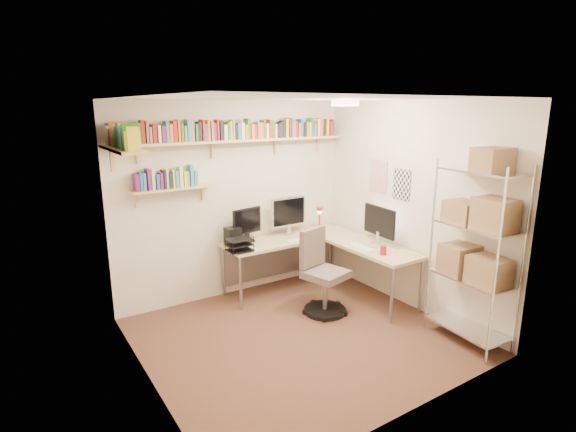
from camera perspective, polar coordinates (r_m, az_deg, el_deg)
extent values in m
plane|color=#48271E|center=(5.04, 1.60, -15.03)|extent=(3.20, 3.20, 0.00)
cube|color=beige|center=(5.84, -6.72, 2.02)|extent=(3.20, 0.04, 2.50)
cube|color=beige|center=(3.92, -17.93, -4.39)|extent=(0.04, 3.00, 2.50)
cube|color=beige|center=(5.62, 15.24, 1.16)|extent=(0.04, 3.00, 2.50)
cube|color=beige|center=(3.51, 15.91, -6.41)|extent=(3.20, 0.04, 2.50)
cube|color=white|center=(4.42, 1.83, 14.69)|extent=(3.20, 3.00, 0.04)
cube|color=white|center=(5.93, 11.41, 4.97)|extent=(0.01, 0.30, 0.42)
cube|color=white|center=(5.66, 14.21, 3.90)|extent=(0.01, 0.28, 0.38)
cylinder|color=#FFEAC6|center=(5.01, 7.26, 14.02)|extent=(0.30, 0.30, 0.06)
cube|color=tan|center=(5.62, -6.36, 9.51)|extent=(3.05, 0.25, 0.03)
cube|color=tan|center=(4.71, -20.28, 7.96)|extent=(0.25, 1.00, 0.03)
cube|color=tan|center=(5.38, -14.45, 3.39)|extent=(0.95, 0.20, 0.02)
cube|color=tan|center=(5.26, -18.52, 7.84)|extent=(0.03, 0.20, 0.20)
cube|color=tan|center=(5.56, -9.44, 8.64)|extent=(0.03, 0.20, 0.20)
cube|color=tan|center=(5.97, -1.43, 9.16)|extent=(0.03, 0.20, 0.20)
cube|color=tan|center=(6.37, 4.01, 9.41)|extent=(0.03, 0.20, 0.20)
cube|color=#2B7527|center=(5.12, -21.39, 9.59)|extent=(0.03, 0.14, 0.21)
cube|color=orange|center=(5.13, -21.01, 9.71)|extent=(0.03, 0.13, 0.22)
cube|color=orange|center=(5.14, -20.66, 9.79)|extent=(0.02, 0.11, 0.23)
cube|color=beige|center=(5.15, -20.11, 9.59)|extent=(0.04, 0.12, 0.18)
cube|color=#2B7527|center=(5.16, -19.57, 9.80)|extent=(0.04, 0.13, 0.21)
cube|color=black|center=(5.17, -19.05, 9.76)|extent=(0.04, 0.14, 0.20)
cube|color=#2B7527|center=(5.18, -18.52, 9.91)|extent=(0.03, 0.13, 0.22)
cube|color=#A52116|center=(5.19, -18.07, 10.13)|extent=(0.04, 0.12, 0.25)
cube|color=gray|center=(5.20, -17.61, 10.12)|extent=(0.02, 0.15, 0.24)
cube|color=gray|center=(5.22, -17.20, 9.79)|extent=(0.03, 0.13, 0.17)
cube|color=#A52116|center=(5.23, -16.71, 9.98)|extent=(0.04, 0.13, 0.20)
cube|color=beige|center=(5.24, -16.20, 9.98)|extent=(0.03, 0.15, 0.19)
cube|color=#691C5C|center=(5.26, -15.67, 10.00)|extent=(0.04, 0.14, 0.19)
cube|color=teal|center=(5.27, -15.22, 10.28)|extent=(0.03, 0.13, 0.23)
cube|color=orange|center=(5.28, -14.76, 10.16)|extent=(0.04, 0.12, 0.20)
cube|color=#A52116|center=(5.30, -14.31, 10.37)|extent=(0.04, 0.12, 0.24)
cube|color=orange|center=(5.31, -13.85, 10.47)|extent=(0.02, 0.13, 0.25)
cube|color=#2B7527|center=(5.33, -13.45, 10.28)|extent=(0.03, 0.12, 0.21)
cube|color=gray|center=(5.34, -13.05, 10.15)|extent=(0.03, 0.13, 0.18)
cube|color=teal|center=(5.35, -12.66, 10.55)|extent=(0.04, 0.14, 0.25)
cube|color=gray|center=(5.37, -12.21, 10.57)|extent=(0.04, 0.11, 0.25)
cube|color=#2B7527|center=(5.39, -11.70, 10.34)|extent=(0.03, 0.14, 0.20)
cube|color=black|center=(5.40, -11.34, 10.48)|extent=(0.04, 0.14, 0.22)
cube|color=#A52116|center=(5.42, -10.89, 10.65)|extent=(0.03, 0.14, 0.24)
cube|color=#2055A6|center=(5.43, -10.54, 10.41)|extent=(0.03, 0.12, 0.19)
cube|color=orange|center=(5.44, -10.23, 10.67)|extent=(0.03, 0.12, 0.24)
cube|color=gray|center=(5.46, -9.80, 10.61)|extent=(0.03, 0.14, 0.22)
cube|color=#691C5C|center=(5.47, -9.45, 10.51)|extent=(0.03, 0.13, 0.20)
cube|color=#A52116|center=(5.49, -9.06, 10.75)|extent=(0.02, 0.11, 0.24)
cube|color=black|center=(5.51, -8.65, 10.71)|extent=(0.04, 0.13, 0.23)
cube|color=beige|center=(5.53, -8.18, 10.49)|extent=(0.04, 0.15, 0.18)
cube|color=#2B7527|center=(5.55, -7.76, 10.64)|extent=(0.02, 0.13, 0.21)
cube|color=yellow|center=(5.56, -7.50, 10.73)|extent=(0.02, 0.14, 0.22)
cube|color=gray|center=(5.57, -7.18, 10.83)|extent=(0.03, 0.15, 0.24)
cube|color=black|center=(5.59, -6.78, 10.54)|extent=(0.03, 0.13, 0.18)
cube|color=teal|center=(5.61, -6.41, 10.64)|extent=(0.03, 0.11, 0.19)
cube|color=beige|center=(5.63, -6.00, 10.71)|extent=(0.04, 0.13, 0.20)
cube|color=orange|center=(5.65, -5.59, 10.60)|extent=(0.04, 0.15, 0.18)
cube|color=#2B7527|center=(5.67, -5.24, 10.98)|extent=(0.03, 0.13, 0.25)
cube|color=orange|center=(5.69, -4.78, 10.67)|extent=(0.04, 0.15, 0.18)
cube|color=#A52116|center=(5.72, -4.37, 10.65)|extent=(0.03, 0.13, 0.17)
cube|color=gray|center=(5.74, -3.99, 10.79)|extent=(0.03, 0.13, 0.20)
cube|color=orange|center=(5.76, -3.62, 10.80)|extent=(0.04, 0.13, 0.20)
cube|color=#2B7527|center=(5.78, -3.23, 10.95)|extent=(0.03, 0.12, 0.22)
cube|color=beige|center=(5.80, -2.93, 10.75)|extent=(0.03, 0.15, 0.18)
cube|color=#A52116|center=(5.82, -2.50, 11.02)|extent=(0.04, 0.14, 0.23)
cube|color=#2B7527|center=(5.84, -2.11, 10.97)|extent=(0.03, 0.12, 0.22)
cube|color=beige|center=(5.86, -1.81, 10.76)|extent=(0.03, 0.13, 0.17)
cube|color=black|center=(5.89, -1.42, 10.80)|extent=(0.04, 0.13, 0.18)
cube|color=black|center=(5.91, -1.07, 10.91)|extent=(0.03, 0.12, 0.20)
cube|color=black|center=(5.93, -0.72, 10.99)|extent=(0.04, 0.11, 0.21)
cube|color=yellow|center=(5.95, -0.37, 11.11)|extent=(0.04, 0.12, 0.24)
cube|color=#A52116|center=(5.98, 0.00, 11.18)|extent=(0.03, 0.13, 0.25)
cube|color=teal|center=(6.00, 0.38, 11.15)|extent=(0.04, 0.14, 0.24)
cube|color=#A52116|center=(6.03, 0.80, 11.00)|extent=(0.04, 0.11, 0.21)
cube|color=orange|center=(6.06, 1.17, 10.87)|extent=(0.03, 0.14, 0.18)
cube|color=#2055A6|center=(6.08, 1.47, 11.12)|extent=(0.04, 0.13, 0.23)
cube|color=black|center=(6.11, 1.84, 10.87)|extent=(0.03, 0.13, 0.17)
cube|color=gray|center=(6.13, 2.17, 10.96)|extent=(0.03, 0.14, 0.19)
cube|color=yellow|center=(6.16, 2.51, 10.95)|extent=(0.03, 0.13, 0.19)
cube|color=#2B7527|center=(6.18, 2.81, 11.22)|extent=(0.04, 0.12, 0.24)
cube|color=teal|center=(6.20, 3.14, 10.93)|extent=(0.03, 0.14, 0.18)
cube|color=#691C5C|center=(6.22, 3.38, 10.96)|extent=(0.02, 0.12, 0.19)
cube|color=beige|center=(6.24, 3.63, 11.14)|extent=(0.03, 0.13, 0.22)
cube|color=orange|center=(6.27, 4.00, 11.21)|extent=(0.04, 0.13, 0.24)
cube|color=black|center=(6.30, 4.38, 11.17)|extent=(0.04, 0.11, 0.23)
cube|color=yellow|center=(6.33, 4.76, 11.17)|extent=(0.03, 0.13, 0.23)
cube|color=#A52116|center=(6.37, 5.14, 11.02)|extent=(0.04, 0.15, 0.19)
cube|color=#691C5C|center=(6.39, 5.45, 11.15)|extent=(0.03, 0.12, 0.22)
cube|color=yellow|center=(4.28, -19.05, 9.22)|extent=(0.11, 0.03, 0.22)
cube|color=yellow|center=(4.32, -19.15, 8.96)|extent=(0.14, 0.04, 0.18)
cube|color=#2B7527|center=(4.37, -19.36, 9.45)|extent=(0.15, 0.04, 0.24)
cube|color=#2055A6|center=(4.42, -19.51, 9.24)|extent=(0.14, 0.04, 0.21)
cube|color=teal|center=(4.45, -19.64, 9.40)|extent=(0.13, 0.02, 0.23)
cube|color=beige|center=(4.49, -19.72, 9.04)|extent=(0.12, 0.04, 0.17)
cube|color=teal|center=(4.54, -19.90, 9.39)|extent=(0.14, 0.03, 0.22)
cube|color=yellow|center=(4.58, -20.04, 9.53)|extent=(0.11, 0.03, 0.24)
cube|color=#2B7527|center=(4.61, -20.15, 9.57)|extent=(0.14, 0.03, 0.24)
cube|color=#2055A6|center=(4.65, -20.23, 9.35)|extent=(0.14, 0.03, 0.21)
cube|color=#2B7527|center=(4.69, -20.33, 9.16)|extent=(0.14, 0.03, 0.17)
cube|color=yellow|center=(4.72, -20.44, 9.28)|extent=(0.11, 0.03, 0.19)
cube|color=gray|center=(4.76, -20.57, 9.47)|extent=(0.14, 0.03, 0.22)
cube|color=yellow|center=(4.80, -20.67, 9.44)|extent=(0.14, 0.03, 0.21)
cube|color=#A52116|center=(4.84, -20.77, 9.38)|extent=(0.12, 0.03, 0.19)
cube|color=orange|center=(4.88, -20.90, 9.70)|extent=(0.14, 0.02, 0.24)
cube|color=#2055A6|center=(4.91, -20.95, 9.28)|extent=(0.15, 0.03, 0.17)
cube|color=yellow|center=(4.96, -21.07, 9.36)|extent=(0.11, 0.04, 0.18)
cube|color=beige|center=(5.01, -21.20, 9.44)|extent=(0.13, 0.04, 0.19)
cube|color=beige|center=(5.05, -21.33, 9.48)|extent=(0.12, 0.03, 0.19)
cube|color=beige|center=(5.09, -21.41, 9.50)|extent=(0.14, 0.03, 0.20)
cube|color=#691C5C|center=(5.12, -21.51, 9.69)|extent=(0.11, 0.03, 0.23)
cube|color=#691C5C|center=(5.25, -18.73, 4.06)|extent=(0.04, 0.14, 0.19)
cube|color=#2055A6|center=(5.26, -18.26, 4.18)|extent=(0.03, 0.13, 0.21)
cube|color=teal|center=(5.27, -17.84, 4.17)|extent=(0.03, 0.11, 0.20)
cube|color=#691C5C|center=(5.28, -17.35, 4.45)|extent=(0.04, 0.14, 0.24)
cube|color=beige|center=(5.29, -16.85, 4.47)|extent=(0.03, 0.11, 0.23)
cube|color=#2055A6|center=(5.31, -16.36, 4.21)|extent=(0.03, 0.14, 0.17)
cube|color=#691C5C|center=(5.32, -15.88, 4.35)|extent=(0.04, 0.13, 0.19)
cube|color=black|center=(5.33, -15.53, 4.52)|extent=(0.02, 0.15, 0.21)
cube|color=beige|center=(5.34, -15.20, 4.61)|extent=(0.03, 0.12, 0.22)
cube|color=black|center=(5.35, -14.85, 4.45)|extent=(0.03, 0.14, 0.18)
cube|color=yellow|center=(5.36, -14.47, 4.65)|extent=(0.02, 0.13, 0.21)
cube|color=teal|center=(5.38, -14.02, 4.62)|extent=(0.04, 0.11, 0.20)
cube|color=beige|center=(5.39, -13.57, 4.88)|extent=(0.04, 0.13, 0.24)
cube|color=yellow|center=(5.41, -13.06, 4.63)|extent=(0.04, 0.14, 0.18)
cube|color=gray|center=(5.42, -12.70, 4.67)|extent=(0.02, 0.12, 0.18)
cube|color=teal|center=(5.43, -12.29, 5.06)|extent=(0.04, 0.13, 0.25)
cube|color=teal|center=(5.46, -11.78, 4.74)|extent=(0.04, 0.13, 0.18)
cube|color=tan|center=(6.03, 0.28, -2.89)|extent=(1.85, 0.58, 0.04)
cube|color=tan|center=(5.72, 10.73, -4.06)|extent=(0.58, 1.27, 0.04)
cylinder|color=gray|center=(5.53, -6.02, -8.49)|extent=(0.04, 0.04, 0.68)
cylinder|color=gray|center=(5.94, -8.18, -6.95)|extent=(0.04, 0.04, 0.68)
cylinder|color=gray|center=(6.81, 5.33, -4.14)|extent=(0.04, 0.04, 0.68)
cylinder|color=gray|center=(5.30, 13.04, -9.82)|extent=(0.04, 0.04, 0.68)
cylinder|color=gray|center=(5.64, 16.53, -8.57)|extent=(0.04, 0.04, 0.68)
cube|color=gray|center=(6.32, -1.00, -5.05)|extent=(1.75, 0.02, 0.54)
cube|color=silver|center=(6.06, 0.06, 0.54)|extent=(0.54, 0.03, 0.41)
cube|color=black|center=(6.04, 0.16, 0.51)|extent=(0.48, 0.00, 0.35)
cube|color=black|center=(5.76, -5.23, -0.62)|extent=(0.43, 0.03, 0.33)
cube|color=black|center=(5.76, 11.53, -0.65)|extent=(0.03, 0.57, 0.37)
cube|color=silver|center=(5.74, 11.39, -0.67)|extent=(0.00, 0.51, 0.32)
cube|color=white|center=(5.91, 1.61, -2.97)|extent=(0.41, 0.13, 0.01)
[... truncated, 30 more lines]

